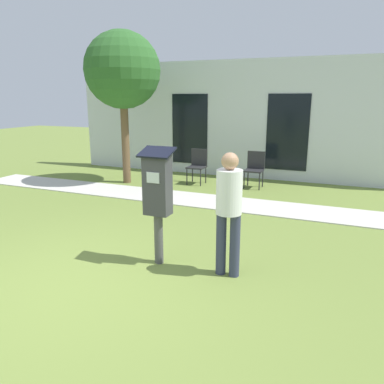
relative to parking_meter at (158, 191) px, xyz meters
name	(u,v)px	position (x,y,z in m)	size (l,w,h in m)	color
ground_plane	(74,286)	(-0.64, -0.99, -1.02)	(40.00, 40.00, 0.00)	olive
sidewalk	(200,200)	(-0.64, 3.17, -1.01)	(12.00, 1.10, 0.02)	beige
building_facade	(238,120)	(-0.64, 6.06, 0.58)	(10.00, 0.26, 3.20)	silver
parking_meter	(158,191)	(0.00, 0.00, 0.00)	(0.44, 0.31, 1.59)	#4C4C4C
person_standing	(229,205)	(0.97, 0.02, -0.09)	(0.32, 0.32, 1.58)	#333851
outdoor_chair_left	(198,163)	(-1.31, 4.76, -0.49)	(0.44, 0.44, 0.90)	#262628
outdoor_chair_middle	(255,166)	(0.17, 4.89, -0.49)	(0.44, 0.44, 0.90)	#262628
tree	(122,71)	(-3.09, 4.11, 1.83)	(1.90, 1.90, 3.82)	brown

